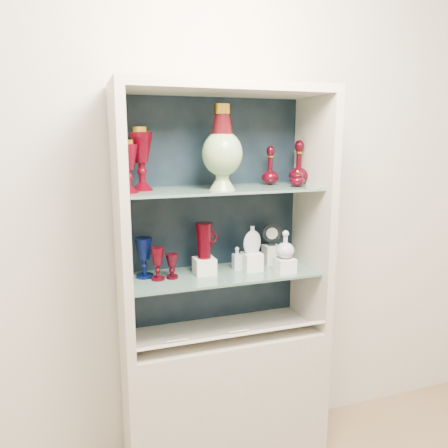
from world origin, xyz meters
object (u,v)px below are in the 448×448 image
object	(u,v)px
enamel_urn	(222,148)
ruby_goblet_small	(172,266)
ruby_pitcher	(204,241)
clear_square_bottle	(237,258)
cameo_medallion	(272,234)
ruby_goblet_tall	(158,264)
pedestal_lamp_right	(141,159)
pedestal_lamp_left	(128,167)
ruby_decanter_b	(299,161)
lidded_bowl	(297,178)
cobalt_goblet	(144,258)
ruby_decanter_a	(270,163)
flat_flask	(252,239)
clear_round_decanter	(285,245)

from	to	relation	value
enamel_urn	ruby_goblet_small	distance (m)	0.60
ruby_pitcher	clear_square_bottle	bearing A→B (deg)	-8.16
clear_square_bottle	cameo_medallion	size ratio (longest dim) A/B	0.99
ruby_goblet_tall	cameo_medallion	distance (m)	0.62
ruby_pitcher	pedestal_lamp_right	bearing A→B (deg)	162.58
pedestal_lamp_left	cameo_medallion	world-z (taller)	pedestal_lamp_left
ruby_pitcher	cameo_medallion	xyz separation A→B (m)	(0.38, 0.05, -0.01)
ruby_decanter_b	ruby_goblet_small	world-z (taller)	ruby_decanter_b
lidded_bowl	cobalt_goblet	world-z (taller)	lidded_bowl
ruby_decanter_a	ruby_goblet_small	world-z (taller)	ruby_decanter_a
ruby_decanter_a	ruby_goblet_tall	bearing A→B (deg)	-174.47
ruby_decanter_a	cobalt_goblet	xyz separation A→B (m)	(-0.65, -0.00, -0.43)
ruby_decanter_a	clear_square_bottle	xyz separation A→B (m)	(-0.19, -0.03, -0.47)
cobalt_goblet	lidded_bowl	bearing A→B (deg)	-8.98
enamel_urn	ruby_decanter_b	xyz separation A→B (m)	(0.45, 0.10, -0.07)
flat_flask	clear_round_decanter	size ratio (longest dim) A/B	1.05
ruby_decanter_b	flat_flask	distance (m)	0.47
enamel_urn	cobalt_goblet	world-z (taller)	enamel_urn
lidded_bowl	flat_flask	size ratio (longest dim) A/B	0.59
pedestal_lamp_right	cameo_medallion	distance (m)	0.78
pedestal_lamp_left	clear_square_bottle	bearing A→B (deg)	7.58
cobalt_goblet	ruby_goblet_small	world-z (taller)	cobalt_goblet
ruby_goblet_small	clear_round_decanter	xyz separation A→B (m)	(0.55, -0.08, 0.08)
ruby_decanter_b	flat_flask	world-z (taller)	ruby_decanter_b
pedestal_lamp_right	ruby_goblet_small	xyz separation A→B (m)	(0.12, -0.04, -0.50)
pedestal_lamp_right	cameo_medallion	xyz separation A→B (m)	(0.67, 0.03, -0.40)
lidded_bowl	ruby_goblet_small	size ratio (longest dim) A/B	0.70
enamel_urn	ruby_decanter_a	size ratio (longest dim) A/B	1.74
pedestal_lamp_left	lidded_bowl	xyz separation A→B (m)	(0.80, -0.02, -0.07)
lidded_bowl	clear_square_bottle	world-z (taller)	lidded_bowl
ruby_goblet_tall	clear_square_bottle	size ratio (longest dim) A/B	1.32
ruby_goblet_tall	clear_square_bottle	xyz separation A→B (m)	(0.41, 0.03, -0.02)
ruby_decanter_b	ruby_goblet_small	xyz separation A→B (m)	(-0.68, -0.04, -0.48)
ruby_pitcher	enamel_urn	bearing A→B (deg)	-61.33
enamel_urn	ruby_decanter_a	bearing A→B (deg)	21.79
ruby_pitcher	clear_round_decanter	bearing A→B (deg)	-27.50
ruby_goblet_small	clear_square_bottle	size ratio (longest dim) A/B	1.01
ruby_goblet_tall	clear_square_bottle	world-z (taller)	ruby_goblet_tall
pedestal_lamp_right	lidded_bowl	world-z (taller)	pedestal_lamp_right
ruby_pitcher	cameo_medallion	size ratio (longest dim) A/B	1.46
pedestal_lamp_right	ruby_goblet_tall	size ratio (longest dim) A/B	1.82
pedestal_lamp_right	enamel_urn	world-z (taller)	enamel_urn
ruby_decanter_a	ruby_decanter_b	xyz separation A→B (m)	(0.15, -0.01, 0.01)
ruby_goblet_small	ruby_goblet_tall	bearing A→B (deg)	179.68
pedestal_lamp_right	ruby_goblet_tall	xyz separation A→B (m)	(0.05, -0.04, -0.48)
ruby_goblet_tall	ruby_pitcher	world-z (taller)	ruby_pitcher
ruby_goblet_small	clear_round_decanter	size ratio (longest dim) A/B	0.89
pedestal_lamp_right	ruby_goblet_small	bearing A→B (deg)	-17.40
cobalt_goblet	clear_round_decanter	world-z (taller)	clear_round_decanter
enamel_urn	ruby_goblet_tall	distance (m)	0.61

